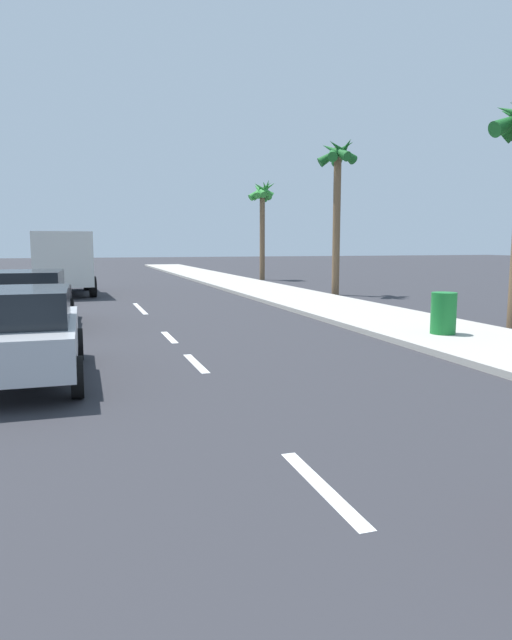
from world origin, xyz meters
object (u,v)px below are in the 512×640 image
object	(u,v)px
delivery_truck	(61,261)
trash_bin_near	(443,313)
palm_tree_far	(337,173)
parked_car_black	(30,297)
palm_tree_distant	(263,200)
parked_car_silver	(21,332)

from	to	relation	value
delivery_truck	trash_bin_near	xyz separation A→B (m)	(8.99, -15.63, -0.86)
delivery_truck	palm_tree_far	distance (m)	12.99
parked_car_black	trash_bin_near	bearing A→B (deg)	-25.39
delivery_truck	palm_tree_far	bearing A→B (deg)	-21.42
palm_tree_distant	trash_bin_near	size ratio (longest dim) A/B	6.40
parked_car_silver	palm_tree_far	bearing A→B (deg)	47.92
palm_tree_far	delivery_truck	bearing A→B (deg)	161.26
parked_car_silver	trash_bin_near	world-z (taller)	parked_car_silver
parked_car_silver	delivery_truck	size ratio (longest dim) A/B	0.67
trash_bin_near	palm_tree_distant	bearing A→B (deg)	82.45
palm_tree_far	palm_tree_distant	distance (m)	11.25
palm_tree_distant	trash_bin_near	xyz separation A→B (m)	(-3.03, -22.89, -4.40)
parked_car_black	parked_car_silver	bearing A→B (deg)	-84.78
delivery_truck	parked_car_silver	bearing A→B (deg)	-93.78
delivery_truck	palm_tree_far	world-z (taller)	palm_tree_far
parked_car_silver	palm_tree_far	world-z (taller)	palm_tree_far
palm_tree_far	palm_tree_distant	world-z (taller)	palm_tree_far
parked_car_black	delivery_truck	distance (m)	10.56
parked_car_silver	trash_bin_near	distance (m)	9.43
palm_tree_distant	trash_bin_near	distance (m)	23.50
palm_tree_distant	trash_bin_near	world-z (taller)	palm_tree_distant
palm_tree_distant	palm_tree_far	bearing A→B (deg)	-91.46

